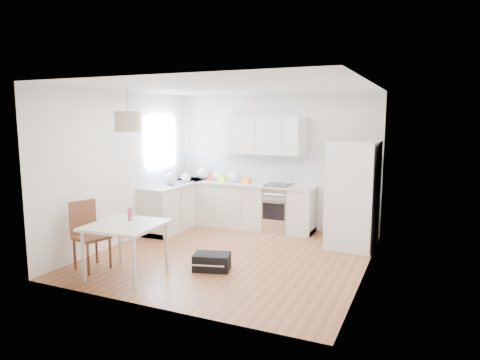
# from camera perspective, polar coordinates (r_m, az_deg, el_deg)

# --- Properties ---
(floor) EXTENTS (4.20, 4.20, 0.00)m
(floor) POSITION_cam_1_polar(r_m,az_deg,el_deg) (7.07, -1.23, -10.07)
(floor) COLOR brown
(floor) RESTS_ON ground
(ceiling) EXTENTS (4.20, 4.20, 0.00)m
(ceiling) POSITION_cam_1_polar(r_m,az_deg,el_deg) (6.73, -1.30, 12.31)
(ceiling) COLOR white
(ceiling) RESTS_ON wall_back
(wall_back) EXTENTS (4.20, 0.00, 4.20)m
(wall_back) POSITION_cam_1_polar(r_m,az_deg,el_deg) (8.70, 4.65, 2.49)
(wall_back) COLOR white
(wall_back) RESTS_ON floor
(wall_left) EXTENTS (0.00, 4.20, 4.20)m
(wall_left) POSITION_cam_1_polar(r_m,az_deg,el_deg) (7.89, -15.20, 1.62)
(wall_left) COLOR white
(wall_left) RESTS_ON floor
(wall_right) EXTENTS (0.00, 4.20, 4.20)m
(wall_right) POSITION_cam_1_polar(r_m,az_deg,el_deg) (6.18, 16.64, -0.23)
(wall_right) COLOR white
(wall_right) RESTS_ON floor
(window_glassblock) EXTENTS (0.02, 1.00, 1.00)m
(window_glassblock) POSITION_cam_1_polar(r_m,az_deg,el_deg) (8.77, -10.49, 5.04)
(window_glassblock) COLOR #BFE0F9
(window_glassblock) RESTS_ON wall_left
(cabinets_back) EXTENTS (3.00, 0.60, 0.88)m
(cabinets_back) POSITION_cam_1_polar(r_m,az_deg,el_deg) (8.78, 0.22, -3.44)
(cabinets_back) COLOR beige
(cabinets_back) RESTS_ON floor
(cabinets_left) EXTENTS (0.60, 1.80, 0.88)m
(cabinets_left) POSITION_cam_1_polar(r_m,az_deg,el_deg) (8.82, -8.53, -3.48)
(cabinets_left) COLOR beige
(cabinets_left) RESTS_ON floor
(counter_back) EXTENTS (3.02, 0.64, 0.04)m
(counter_back) POSITION_cam_1_polar(r_m,az_deg,el_deg) (8.70, 0.22, -0.47)
(counter_back) COLOR silver
(counter_back) RESTS_ON cabinets_back
(counter_left) EXTENTS (0.64, 1.82, 0.04)m
(counter_left) POSITION_cam_1_polar(r_m,az_deg,el_deg) (8.74, -8.60, -0.53)
(counter_left) COLOR silver
(counter_left) RESTS_ON cabinets_left
(backsplash_back) EXTENTS (3.00, 0.01, 0.58)m
(backsplash_back) POSITION_cam_1_polar(r_m,az_deg,el_deg) (8.93, 0.98, 1.76)
(backsplash_back) COLOR white
(backsplash_back) RESTS_ON wall_back
(backsplash_left) EXTENTS (0.01, 1.80, 0.58)m
(backsplash_left) POSITION_cam_1_polar(r_m,az_deg,el_deg) (8.86, -10.25, 1.57)
(backsplash_left) COLOR white
(backsplash_left) RESTS_ON wall_left
(upper_cabinets) EXTENTS (1.70, 0.32, 0.75)m
(upper_cabinets) POSITION_cam_1_polar(r_m,az_deg,el_deg) (8.56, 3.38, 5.93)
(upper_cabinets) COLOR beige
(upper_cabinets) RESTS_ON wall_back
(range_oven) EXTENTS (0.50, 0.61, 0.88)m
(range_oven) POSITION_cam_1_polar(r_m,az_deg,el_deg) (8.50, 5.18, -3.87)
(range_oven) COLOR silver
(range_oven) RESTS_ON floor
(sink) EXTENTS (0.50, 0.80, 0.16)m
(sink) POSITION_cam_1_polar(r_m,az_deg,el_deg) (8.69, -8.78, -0.48)
(sink) COLOR silver
(sink) RESTS_ON counter_left
(refrigerator) EXTENTS (0.91, 0.95, 1.83)m
(refrigerator) POSITION_cam_1_polar(r_m,az_deg,el_deg) (7.61, 15.02, -1.92)
(refrigerator) COLOR white
(refrigerator) RESTS_ON floor
(dining_table) EXTENTS (1.02, 1.02, 0.76)m
(dining_table) POSITION_cam_1_polar(r_m,az_deg,el_deg) (6.23, -14.99, -6.40)
(dining_table) COLOR #BCB5A0
(dining_table) RESTS_ON floor
(dining_chair) EXTENTS (0.52, 0.52, 1.01)m
(dining_chair) POSITION_cam_1_polar(r_m,az_deg,el_deg) (6.72, -19.17, -7.04)
(dining_chair) COLOR #492815
(dining_chair) RESTS_ON floor
(drink_bottle) EXTENTS (0.09, 0.09, 0.23)m
(drink_bottle) POSITION_cam_1_polar(r_m,az_deg,el_deg) (6.36, -14.48, -4.23)
(drink_bottle) COLOR #E23F75
(drink_bottle) RESTS_ON dining_table
(gym_bag) EXTENTS (0.60, 0.48, 0.24)m
(gym_bag) POSITION_cam_1_polar(r_m,az_deg,el_deg) (6.44, -3.77, -10.83)
(gym_bag) COLOR black
(gym_bag) RESTS_ON floor
(pendant_lamp) EXTENTS (0.39, 0.39, 0.28)m
(pendant_lamp) POSITION_cam_1_polar(r_m,az_deg,el_deg) (6.05, -14.72, 7.56)
(pendant_lamp) COLOR #C4B497
(pendant_lamp) RESTS_ON ceiling
(grocery_bag_a) EXTENTS (0.28, 0.23, 0.25)m
(grocery_bag_a) POSITION_cam_1_polar(r_m,az_deg,el_deg) (9.18, -5.00, 0.87)
(grocery_bag_a) COLOR silver
(grocery_bag_a) RESTS_ON counter_back
(grocery_bag_b) EXTENTS (0.23, 0.19, 0.21)m
(grocery_bag_b) POSITION_cam_1_polar(r_m,az_deg,el_deg) (8.97, -2.92, 0.58)
(grocery_bag_b) COLOR silver
(grocery_bag_b) RESTS_ON counter_back
(grocery_bag_c) EXTENTS (0.28, 0.24, 0.26)m
(grocery_bag_c) POSITION_cam_1_polar(r_m,az_deg,el_deg) (8.75, -0.76, 0.56)
(grocery_bag_c) COLOR silver
(grocery_bag_c) RESTS_ON counter_back
(grocery_bag_d) EXTENTS (0.20, 0.17, 0.18)m
(grocery_bag_d) POSITION_cam_1_polar(r_m,az_deg,el_deg) (8.88, -7.22, 0.37)
(grocery_bag_d) COLOR silver
(grocery_bag_d) RESTS_ON counter_back
(grocery_bag_e) EXTENTS (0.26, 0.22, 0.23)m
(grocery_bag_e) POSITION_cam_1_polar(r_m,az_deg,el_deg) (8.59, -9.26, 0.22)
(grocery_bag_e) COLOR silver
(grocery_bag_e) RESTS_ON counter_left
(snack_orange) EXTENTS (0.19, 0.13, 0.12)m
(snack_orange) POSITION_cam_1_polar(r_m,az_deg,el_deg) (8.62, 0.87, -0.02)
(snack_orange) COLOR orange
(snack_orange) RESTS_ON counter_back
(snack_yellow) EXTENTS (0.19, 0.17, 0.11)m
(snack_yellow) POSITION_cam_1_polar(r_m,az_deg,el_deg) (8.85, -2.29, 0.18)
(snack_yellow) COLOR yellow
(snack_yellow) RESTS_ON counter_back
(snack_red) EXTENTS (0.18, 0.15, 0.11)m
(snack_red) POSITION_cam_1_polar(r_m,az_deg,el_deg) (9.02, -3.86, 0.31)
(snack_red) COLOR #BF3A17
(snack_red) RESTS_ON counter_back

